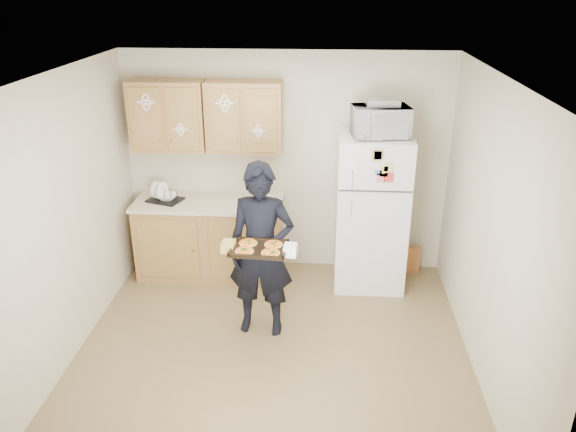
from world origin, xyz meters
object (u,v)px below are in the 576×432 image
(baking_tray, at_px, (259,249))
(microwave, at_px, (381,122))
(dish_rack, at_px, (165,195))
(person, at_px, (261,251))
(refrigerator, at_px, (371,212))

(baking_tray, bearing_deg, microwave, 52.97)
(baking_tray, xyz_separation_m, dish_rack, (-1.21, 1.36, -0.05))
(person, bearing_deg, dish_rack, 142.05)
(baking_tray, xyz_separation_m, microwave, (1.09, 1.27, 0.84))
(dish_rack, bearing_deg, refrigerator, -1.00)
(person, bearing_deg, baking_tray, -82.61)
(person, height_order, dish_rack, person)
(person, xyz_separation_m, microwave, (1.11, 0.97, 1.01))
(refrigerator, relative_size, microwave, 3.04)
(refrigerator, distance_m, dish_rack, 2.28)
(refrigerator, relative_size, person, 1.00)
(microwave, relative_size, dish_rack, 1.57)
(refrigerator, bearing_deg, baking_tray, -128.79)
(microwave, bearing_deg, person, -148.39)
(dish_rack, bearing_deg, baking_tray, -48.28)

